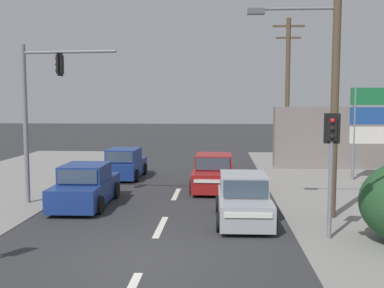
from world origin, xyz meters
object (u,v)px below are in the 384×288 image
(hatchback_oncoming_mid, at_px, (244,200))
(pedestal_signal_right_kerb, at_px, (331,154))
(sedan_crossing_left, at_px, (214,173))
(sedan_kerbside_parked, at_px, (86,187))
(utility_pole_midground_right, at_px, (332,63))
(traffic_signal_mast, at_px, (38,103))
(hatchback_receding_far, at_px, (125,164))
(shopping_plaza_sign, at_px, (372,120))
(utility_pole_background_right, at_px, (287,90))

(hatchback_oncoming_mid, bearing_deg, pedestal_signal_right_kerb, -37.83)
(sedan_crossing_left, distance_m, sedan_kerbside_parked, 5.90)
(pedestal_signal_right_kerb, bearing_deg, utility_pole_midground_right, 77.87)
(utility_pole_midground_right, relative_size, traffic_signal_mast, 1.59)
(hatchback_receding_far, bearing_deg, hatchback_oncoming_mid, -55.25)
(pedestal_signal_right_kerb, bearing_deg, shopping_plaza_sign, 66.33)
(shopping_plaza_sign, bearing_deg, hatchback_receding_far, -179.83)
(utility_pole_background_right, height_order, sedan_crossing_left, utility_pole_background_right)
(traffic_signal_mast, xyz_separation_m, hatchback_oncoming_mid, (7.59, -2.11, -3.13))
(sedan_crossing_left, bearing_deg, utility_pole_background_right, 57.15)
(utility_pole_midground_right, distance_m, sedan_kerbside_parked, 9.78)
(hatchback_oncoming_mid, height_order, sedan_crossing_left, sedan_crossing_left)
(sedan_crossing_left, relative_size, sedan_kerbside_parked, 1.00)
(shopping_plaza_sign, xyz_separation_m, hatchback_oncoming_mid, (-6.67, -8.14, -2.28))
(shopping_plaza_sign, bearing_deg, traffic_signal_mast, -157.09)
(traffic_signal_mast, distance_m, sedan_crossing_left, 7.98)
(hatchback_oncoming_mid, distance_m, sedan_crossing_left, 5.54)
(sedan_crossing_left, distance_m, hatchback_receding_far, 5.29)
(utility_pole_midground_right, relative_size, sedan_kerbside_parked, 2.24)
(utility_pole_background_right, height_order, hatchback_receding_far, utility_pole_background_right)
(sedan_crossing_left, bearing_deg, utility_pole_midground_right, -51.11)
(shopping_plaza_sign, distance_m, sedan_crossing_left, 8.48)
(utility_pole_midground_right, height_order, utility_pole_background_right, utility_pole_midground_right)
(hatchback_oncoming_mid, xyz_separation_m, sedan_crossing_left, (-1.05, 5.44, 0.00))
(traffic_signal_mast, relative_size, hatchback_oncoming_mid, 1.64)
(utility_pole_midground_right, relative_size, shopping_plaza_sign, 2.08)
(traffic_signal_mast, bearing_deg, hatchback_oncoming_mid, -15.56)
(pedestal_signal_right_kerb, xyz_separation_m, sedan_kerbside_parked, (-8.10, 3.73, -1.71))
(utility_pole_background_right, relative_size, pedestal_signal_right_kerb, 2.42)
(pedestal_signal_right_kerb, relative_size, sedan_crossing_left, 0.83)
(pedestal_signal_right_kerb, height_order, sedan_crossing_left, pedestal_signal_right_kerb)
(hatchback_oncoming_mid, xyz_separation_m, hatchback_receding_far, (-5.62, 8.10, 0.00))
(utility_pole_midground_right, bearing_deg, utility_pole_background_right, 88.73)
(utility_pole_midground_right, bearing_deg, hatchback_oncoming_mid, -167.43)
(sedan_crossing_left, bearing_deg, shopping_plaza_sign, 19.25)
(sedan_crossing_left, bearing_deg, hatchback_receding_far, 149.84)
(sedan_crossing_left, height_order, hatchback_receding_far, sedan_crossing_left)
(pedestal_signal_right_kerb, bearing_deg, hatchback_receding_far, 128.71)
(sedan_kerbside_parked, xyz_separation_m, hatchback_receding_far, (0.17, 6.17, -0.00))
(pedestal_signal_right_kerb, bearing_deg, traffic_signal_mast, 158.46)
(utility_pole_background_right, xyz_separation_m, traffic_signal_mast, (-10.67, -9.72, -0.71))
(pedestal_signal_right_kerb, distance_m, hatchback_receding_far, 12.80)
(traffic_signal_mast, height_order, pedestal_signal_right_kerb, traffic_signal_mast)
(utility_pole_midground_right, xyz_separation_m, hatchback_receding_far, (-8.45, 7.47, -4.43))
(traffic_signal_mast, xyz_separation_m, pedestal_signal_right_kerb, (9.90, -3.91, -1.42))
(shopping_plaza_sign, distance_m, sedan_kerbside_parked, 14.10)
(utility_pole_background_right, relative_size, hatchback_receding_far, 2.35)
(utility_pole_midground_right, distance_m, hatchback_oncoming_mid, 5.30)
(utility_pole_background_right, bearing_deg, pedestal_signal_right_kerb, -93.23)
(utility_pole_midground_right, xyz_separation_m, utility_pole_background_right, (0.25, 11.21, -0.59))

